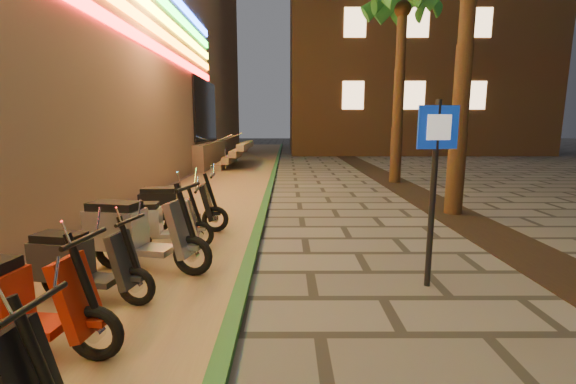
{
  "coord_description": "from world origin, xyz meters",
  "views": [
    {
      "loc": [
        -0.33,
        -1.88,
        2.07
      ],
      "look_at": [
        -0.32,
        3.14,
        1.2
      ],
      "focal_mm": 24.0,
      "sensor_mm": 36.0,
      "label": 1
    }
  ],
  "objects_px": {
    "pedestrian_sign": "(435,169)",
    "scooter_8": "(156,223)",
    "scooter_7": "(134,233)",
    "scooter_9": "(173,207)",
    "scooter_5": "(9,303)",
    "scooter_6": "(79,264)"
  },
  "relations": [
    {
      "from": "pedestrian_sign",
      "to": "scooter_8",
      "type": "xyz_separation_m",
      "value": [
        -4.03,
        1.47,
        -1.08
      ]
    },
    {
      "from": "scooter_7",
      "to": "scooter_9",
      "type": "bearing_deg",
      "value": 102.13
    },
    {
      "from": "pedestrian_sign",
      "to": "scooter_8",
      "type": "height_order",
      "value": "pedestrian_sign"
    },
    {
      "from": "scooter_8",
      "to": "scooter_9",
      "type": "distance_m",
      "value": 1.04
    },
    {
      "from": "pedestrian_sign",
      "to": "scooter_5",
      "type": "height_order",
      "value": "pedestrian_sign"
    },
    {
      "from": "pedestrian_sign",
      "to": "scooter_9",
      "type": "height_order",
      "value": "pedestrian_sign"
    },
    {
      "from": "scooter_6",
      "to": "scooter_8",
      "type": "bearing_deg",
      "value": 92.55
    },
    {
      "from": "scooter_6",
      "to": "scooter_9",
      "type": "height_order",
      "value": "scooter_9"
    },
    {
      "from": "scooter_7",
      "to": "scooter_8",
      "type": "bearing_deg",
      "value": 102.54
    },
    {
      "from": "scooter_9",
      "to": "scooter_7",
      "type": "bearing_deg",
      "value": -94.27
    },
    {
      "from": "pedestrian_sign",
      "to": "scooter_9",
      "type": "xyz_separation_m",
      "value": [
        -4.03,
        2.5,
        -1.03
      ]
    },
    {
      "from": "scooter_7",
      "to": "scooter_8",
      "type": "relative_size",
      "value": 1.23
    },
    {
      "from": "scooter_6",
      "to": "scooter_7",
      "type": "relative_size",
      "value": 0.82
    },
    {
      "from": "scooter_5",
      "to": "scooter_6",
      "type": "relative_size",
      "value": 1.1
    },
    {
      "from": "pedestrian_sign",
      "to": "scooter_5",
      "type": "bearing_deg",
      "value": -169.52
    },
    {
      "from": "pedestrian_sign",
      "to": "scooter_8",
      "type": "distance_m",
      "value": 4.42
    },
    {
      "from": "scooter_5",
      "to": "scooter_6",
      "type": "xyz_separation_m",
      "value": [
        0.03,
        1.11,
        -0.05
      ]
    },
    {
      "from": "scooter_7",
      "to": "scooter_9",
      "type": "distance_m",
      "value": 1.98
    },
    {
      "from": "pedestrian_sign",
      "to": "scooter_6",
      "type": "relative_size",
      "value": 1.56
    },
    {
      "from": "scooter_6",
      "to": "scooter_7",
      "type": "xyz_separation_m",
      "value": [
        0.28,
        0.95,
        0.1
      ]
    },
    {
      "from": "scooter_5",
      "to": "scooter_8",
      "type": "bearing_deg",
      "value": 90.08
    },
    {
      "from": "scooter_5",
      "to": "scooter_6",
      "type": "bearing_deg",
      "value": 94.08
    }
  ]
}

